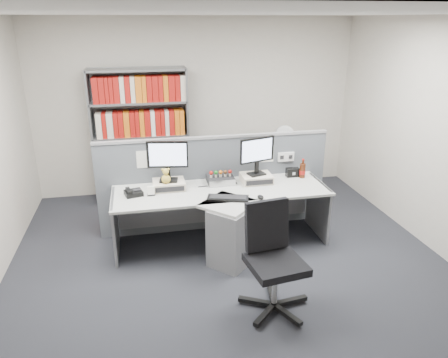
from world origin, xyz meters
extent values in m
plane|color=#2B2C33|center=(0.00, 0.00, 0.00)|extent=(5.50, 5.50, 0.00)
cube|color=beige|center=(0.00, 2.75, 1.35)|extent=(5.00, 0.04, 2.70)
cube|color=white|center=(0.00, 0.00, 2.70)|extent=(5.00, 5.50, 0.04)
cube|color=#595E65|center=(0.00, 1.25, 0.62)|extent=(3.00, 0.05, 1.25)
cube|color=#A5A4AA|center=(0.00, 1.25, 1.26)|extent=(3.00, 0.07, 0.03)
cube|color=white|center=(0.95, 1.22, 0.95)|extent=(0.22, 0.04, 0.12)
cube|color=white|center=(-0.90, 1.22, 1.05)|extent=(0.16, 0.00, 0.22)
cube|color=white|center=(-0.50, 1.22, 1.05)|extent=(0.16, 0.00, 0.22)
cube|color=white|center=(0.70, 1.22, 1.05)|extent=(0.16, 0.00, 0.22)
cube|color=beige|center=(0.00, 0.82, 0.70)|extent=(2.60, 0.80, 0.03)
cube|color=beige|center=(0.00, 0.42, 0.70)|extent=(0.74, 0.74, 0.03)
cube|color=slate|center=(0.00, 0.30, 0.34)|extent=(0.57, 0.57, 0.69)
cube|color=slate|center=(-1.28, 0.82, 0.36)|extent=(0.03, 0.70, 0.72)
cube|color=slate|center=(1.28, 0.82, 0.36)|extent=(0.03, 0.70, 0.72)
cube|color=slate|center=(0.00, 1.18, 0.35)|extent=(2.50, 0.02, 0.45)
cube|color=beige|center=(-0.62, 0.98, 0.77)|extent=(0.38, 0.30, 0.10)
cube|color=black|center=(-0.62, 0.83, 0.77)|extent=(0.34, 0.01, 0.06)
cube|color=beige|center=(0.48, 0.98, 0.77)|extent=(0.38, 0.30, 0.10)
cube|color=black|center=(0.48, 0.83, 0.77)|extent=(0.34, 0.01, 0.06)
cube|color=black|center=(-0.62, 0.98, 0.83)|extent=(0.24, 0.19, 0.02)
cube|color=black|center=(-0.62, 0.98, 0.92)|extent=(0.05, 0.04, 0.18)
cube|color=black|center=(-0.62, 0.98, 1.16)|extent=(0.49, 0.11, 0.32)
cube|color=#BECEF7|center=(-0.61, 0.96, 1.16)|extent=(0.43, 0.08, 0.27)
cube|color=black|center=(0.48, 0.98, 0.83)|extent=(0.24, 0.20, 0.02)
cube|color=black|center=(0.48, 0.98, 0.91)|extent=(0.05, 0.04, 0.17)
cube|color=black|center=(0.48, 0.98, 1.14)|extent=(0.46, 0.16, 0.31)
cube|color=#BECEF7|center=(0.48, 0.96, 1.14)|extent=(0.41, 0.12, 0.26)
cube|color=black|center=(0.03, 1.05, 0.76)|extent=(0.33, 0.29, 0.09)
cube|color=silver|center=(0.03, 0.90, 0.76)|extent=(0.33, 0.01, 0.08)
cylinder|color=beige|center=(-0.09, 1.03, 0.82)|extent=(0.03, 0.03, 0.03)
sphere|color=#A5140F|center=(-0.09, 1.03, 0.87)|extent=(0.05, 0.05, 0.05)
cylinder|color=beige|center=(-0.03, 1.03, 0.82)|extent=(0.03, 0.03, 0.03)
sphere|color=#19721E|center=(-0.03, 1.03, 0.87)|extent=(0.05, 0.05, 0.05)
cylinder|color=beige|center=(0.03, 1.03, 0.82)|extent=(0.03, 0.03, 0.03)
sphere|color=orange|center=(0.03, 1.03, 0.87)|extent=(0.05, 0.05, 0.05)
cylinder|color=beige|center=(0.09, 1.03, 0.82)|extent=(0.03, 0.03, 0.03)
sphere|color=#593319|center=(0.09, 1.03, 0.87)|extent=(0.05, 0.05, 0.05)
cylinder|color=beige|center=(0.15, 1.03, 0.82)|extent=(0.03, 0.03, 0.03)
sphere|color=#A5140F|center=(0.15, 1.03, 0.87)|extent=(0.05, 0.05, 0.05)
cube|color=black|center=(0.02, 0.52, 0.73)|extent=(0.50, 0.30, 0.03)
cube|color=black|center=(0.02, 0.52, 0.75)|extent=(0.44, 0.24, 0.01)
ellipsoid|color=black|center=(0.39, 0.46, 0.74)|extent=(0.07, 0.11, 0.04)
cube|color=black|center=(-1.04, 0.86, 0.75)|extent=(0.23, 0.22, 0.05)
cube|color=black|center=(-1.09, 0.84, 0.79)|extent=(0.08, 0.17, 0.03)
cube|color=black|center=(-0.99, 0.87, 0.78)|extent=(0.10, 0.07, 0.01)
cube|color=black|center=(-0.84, 0.81, 0.73)|extent=(0.09, 0.06, 0.02)
cube|color=white|center=(-0.84, 0.79, 0.78)|extent=(0.08, 0.03, 0.09)
cube|color=white|center=(-0.84, 0.83, 0.78)|extent=(0.08, 0.03, 0.09)
sphere|color=gold|center=(-0.65, 0.91, 0.87)|extent=(0.11, 0.11, 0.11)
sphere|color=gold|center=(-0.65, 0.91, 0.97)|extent=(0.08, 0.08, 0.08)
sphere|color=gold|center=(-0.69, 0.91, 0.99)|extent=(0.03, 0.03, 0.03)
sphere|color=gold|center=(-0.62, 0.91, 0.99)|extent=(0.03, 0.03, 0.03)
cube|color=black|center=(1.00, 1.08, 0.78)|extent=(0.17, 0.09, 0.11)
cylinder|color=#3F190A|center=(1.11, 1.01, 0.81)|extent=(0.07, 0.07, 0.19)
cylinder|color=#A5140F|center=(1.11, 1.01, 0.79)|extent=(0.08, 0.08, 0.05)
cylinder|color=#3F190A|center=(1.11, 1.01, 0.93)|extent=(0.03, 0.03, 0.05)
cylinder|color=#A5140F|center=(1.11, 1.01, 0.97)|extent=(0.03, 0.03, 0.01)
cube|color=slate|center=(-1.59, 2.45, 1.00)|extent=(0.03, 0.40, 2.00)
cube|color=slate|center=(-0.21, 2.45, 1.00)|extent=(0.03, 0.40, 2.00)
cube|color=slate|center=(-0.90, 2.64, 1.00)|extent=(1.40, 0.02, 2.00)
cube|color=slate|center=(-0.90, 2.45, 0.02)|extent=(1.38, 0.40, 0.03)
cube|color=slate|center=(-0.90, 2.45, 0.52)|extent=(1.38, 0.40, 0.03)
cube|color=slate|center=(-0.90, 2.45, 1.02)|extent=(1.38, 0.40, 0.03)
cube|color=slate|center=(-0.90, 2.45, 1.52)|extent=(1.38, 0.40, 0.03)
cube|color=slate|center=(-0.90, 2.45, 1.98)|extent=(1.38, 0.40, 0.03)
cube|color=#A5140F|center=(-0.90, 2.42, 0.22)|extent=(1.24, 0.28, 0.36)
cube|color=orange|center=(-0.90, 2.42, 0.72)|extent=(1.24, 0.28, 0.36)
cube|color=beige|center=(-0.90, 2.42, 1.21)|extent=(1.24, 0.28, 0.36)
cube|color=white|center=(-0.90, 2.42, 1.71)|extent=(1.24, 0.28, 0.36)
cube|color=slate|center=(1.20, 2.00, 0.35)|extent=(0.45, 0.60, 0.70)
cube|color=black|center=(1.20, 1.70, 0.52)|extent=(0.40, 0.02, 0.28)
cube|color=black|center=(1.20, 1.70, 0.20)|extent=(0.40, 0.02, 0.28)
cylinder|color=white|center=(1.20, 2.00, 0.71)|extent=(0.17, 0.17, 0.03)
cylinder|color=white|center=(1.20, 2.00, 0.81)|extent=(0.03, 0.03, 0.17)
cylinder|color=white|center=(1.20, 1.98, 1.03)|extent=(0.27, 0.15, 0.28)
cylinder|color=silver|center=(1.20, 2.01, 1.03)|extent=(0.27, 0.14, 0.28)
cylinder|color=silver|center=(0.24, -0.58, 0.27)|extent=(0.05, 0.05, 0.43)
cube|color=black|center=(0.24, -0.58, 0.51)|extent=(0.56, 0.56, 0.08)
cube|color=black|center=(0.21, -0.36, 0.81)|extent=(0.44, 0.17, 0.50)
cube|color=black|center=(0.44, -0.55, 0.05)|extent=(0.33, 0.10, 0.04)
cylinder|color=black|center=(0.56, -0.54, 0.03)|extent=(0.05, 0.05, 0.03)
cube|color=black|center=(0.28, -0.39, 0.05)|extent=(0.11, 0.33, 0.04)
cylinder|color=black|center=(0.30, -0.26, 0.03)|extent=(0.05, 0.05, 0.03)
cube|color=black|center=(0.07, -0.49, 0.05)|extent=(0.31, 0.20, 0.04)
cylinder|color=black|center=(-0.04, -0.43, 0.03)|extent=(0.05, 0.05, 0.03)
cube|color=black|center=(0.10, -0.72, 0.05)|extent=(0.27, 0.26, 0.04)
cylinder|color=black|center=(0.01, -0.80, 0.03)|extent=(0.05, 0.05, 0.03)
cube|color=black|center=(0.33, -0.76, 0.05)|extent=(0.19, 0.31, 0.04)
cylinder|color=black|center=(0.38, -0.87, 0.03)|extent=(0.05, 0.05, 0.03)
camera|label=1|loc=(-0.92, -3.82, 2.66)|focal=33.88mm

